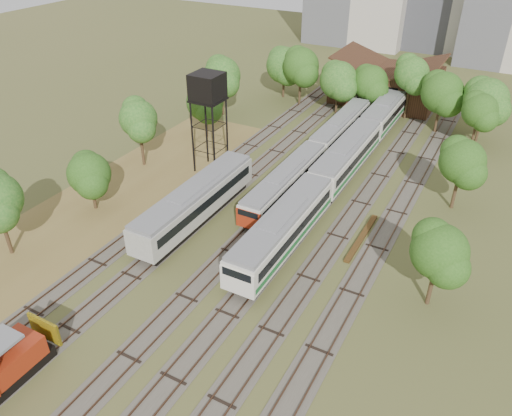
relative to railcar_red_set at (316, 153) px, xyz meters
The scene contains 13 objects.
ground 31.13m from the railcar_red_set, 86.31° to the right, with size 240.00×240.00×0.00m, color #475123.
dry_grass_patch 28.08m from the railcar_red_set, 124.81° to the right, with size 14.00×60.00×0.04m, color brown.
tracks 6.39m from the railcar_red_set, 77.49° to the right, with size 24.60×80.00×0.19m.
railcar_red_set is the anchor object (origin of this frame).
railcar_green_set 4.02m from the railcar_red_set, ahead, with size 3.23×52.07×4.01m.
railcar_rear 27.25m from the railcar_red_set, 90.00° to the left, with size 3.30×16.08×4.09m.
old_grey_coach 18.43m from the railcar_red_set, 109.01° to the right, with size 3.20×18.00×3.96m.
water_tower 15.43m from the railcar_red_set, 147.33° to the right, with size 3.47×3.47×11.99m.
rail_pile_far 16.21m from the railcar_red_set, 50.78° to the right, with size 0.55×8.77×0.29m, color #4F3416.
maintenance_shed 27.01m from the railcar_red_set, 87.88° to the left, with size 16.45×11.55×7.58m.
tree_band_left 21.50m from the railcar_red_set, 149.60° to the right, with size 7.68×53.19×8.87m.
tree_band_far 19.55m from the railcar_red_set, 88.62° to the left, with size 37.13×9.48×9.32m.
tree_band_right 17.67m from the railcar_red_set, ahead, with size 5.96×37.37×7.93m.
Camera 1 is at (18.18, -21.76, 28.67)m, focal length 35.00 mm.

